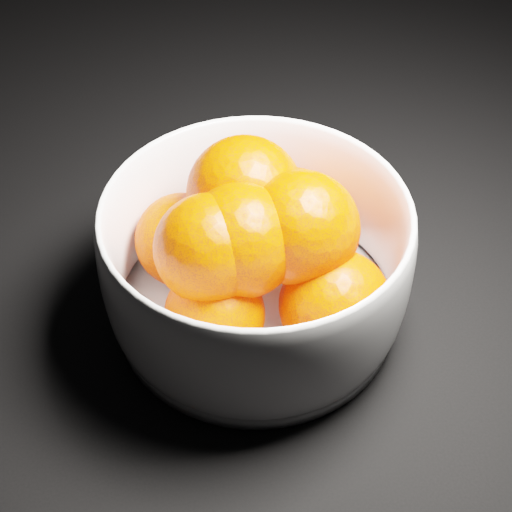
{
  "coord_description": "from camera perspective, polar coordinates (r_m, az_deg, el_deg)",
  "views": [
    {
      "loc": [
        0.15,
        -0.65,
        0.48
      ],
      "look_at": [
        0.17,
        -0.25,
        0.07
      ],
      "focal_mm": 50.0,
      "sensor_mm": 36.0,
      "label": 1
    }
  ],
  "objects": [
    {
      "name": "ground",
      "position": [
        0.82,
        -13.0,
        8.61
      ],
      "size": [
        3.0,
        3.0,
        0.0
      ],
      "primitive_type": "cube",
      "color": "black",
      "rests_on": "ground"
    },
    {
      "name": "orange_pile",
      "position": [
        0.56,
        0.17,
        1.01
      ],
      "size": [
        0.2,
        0.19,
        0.14
      ],
      "color": "#F53400",
      "rests_on": "bowl"
    },
    {
      "name": "bowl",
      "position": [
        0.58,
        -0.0,
        -0.43
      ],
      "size": [
        0.25,
        0.25,
        0.12
      ],
      "rotation": [
        0.0,
        0.0,
        0.11
      ],
      "color": "silver",
      "rests_on": "ground"
    }
  ]
}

